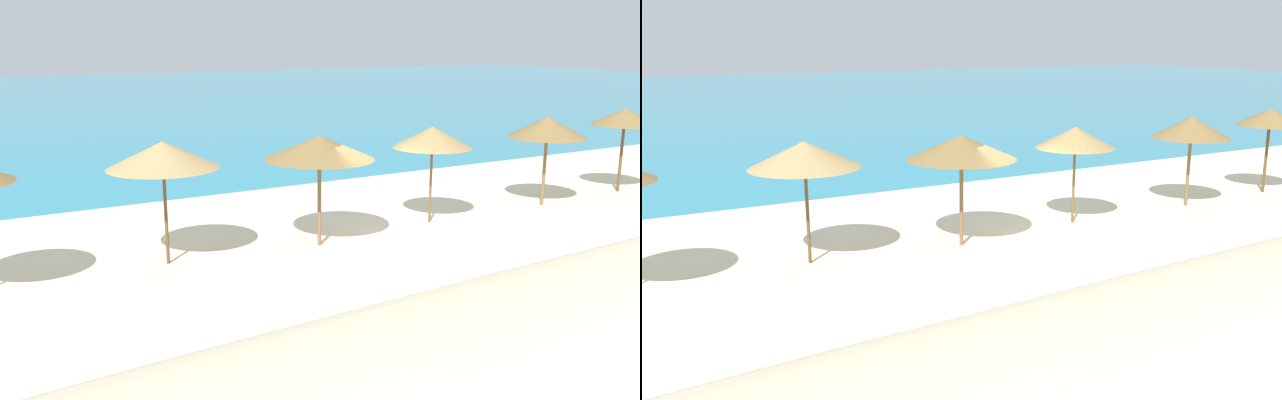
# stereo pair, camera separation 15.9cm
# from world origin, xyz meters

# --- Properties ---
(ground_plane) EXTENTS (160.00, 160.00, 0.00)m
(ground_plane) POSITION_xyz_m (0.00, 0.00, 0.00)
(ground_plane) COLOR beige
(sea_water) EXTENTS (160.00, 74.13, 0.01)m
(sea_water) POSITION_xyz_m (0.00, 44.34, 0.00)
(sea_water) COLOR teal
(sea_water) RESTS_ON ground_plane
(beach_umbrella_3) EXTENTS (2.48, 2.48, 2.80)m
(beach_umbrella_3) POSITION_xyz_m (-5.05, 1.29, 2.50)
(beach_umbrella_3) COLOR brown
(beach_umbrella_3) RESTS_ON ground_plane
(beach_umbrella_4) EXTENTS (2.67, 2.67, 2.73)m
(beach_umbrella_4) POSITION_xyz_m (-1.37, 0.81, 2.44)
(beach_umbrella_4) COLOR brown
(beach_umbrella_4) RESTS_ON ground_plane
(beach_umbrella_5) EXTENTS (2.15, 2.15, 2.66)m
(beach_umbrella_5) POSITION_xyz_m (2.34, 1.15, 2.37)
(beach_umbrella_5) COLOR brown
(beach_umbrella_5) RESTS_ON ground_plane
(beach_umbrella_6) EXTENTS (2.32, 2.32, 2.71)m
(beach_umbrella_6) POSITION_xyz_m (6.60, 1.03, 2.39)
(beach_umbrella_6) COLOR brown
(beach_umbrella_6) RESTS_ON ground_plane
(beach_umbrella_7) EXTENTS (2.12, 2.12, 2.76)m
(beach_umbrella_7) POSITION_xyz_m (10.25, 1.11, 2.47)
(beach_umbrella_7) COLOR brown
(beach_umbrella_7) RESTS_ON ground_plane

